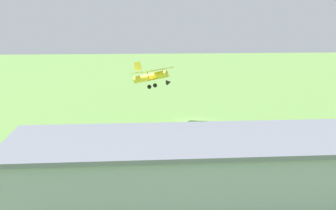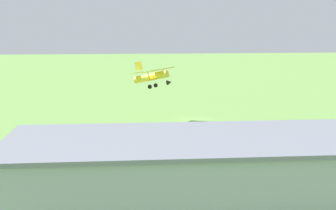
{
  "view_description": "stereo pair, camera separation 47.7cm",
  "coord_description": "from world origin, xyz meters",
  "px_view_note": "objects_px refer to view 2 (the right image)",
  "views": [
    {
      "loc": [
        13.33,
        73.8,
        14.49
      ],
      "look_at": [
        5.58,
        12.39,
        4.58
      ],
      "focal_mm": 51.63,
      "sensor_mm": 36.0,
      "label": 1
    },
    {
      "loc": [
        12.86,
        73.86,
        14.49
      ],
      "look_at": [
        5.58,
        12.39,
        4.58
      ],
      "focal_mm": 51.63,
      "sensor_mm": 36.0,
      "label": 2
    }
  ],
  "objects_px": {
    "car_red": "(15,160)",
    "person_walking_on_apron": "(316,142)",
    "person_watching_takeoff": "(66,150)",
    "person_by_parked_cars": "(84,149)",
    "hangar": "(224,170)",
    "person_beside_truck": "(322,147)",
    "biplane": "(153,76)"
  },
  "relations": [
    {
      "from": "hangar",
      "to": "person_beside_truck",
      "type": "relative_size",
      "value": 20.63
    },
    {
      "from": "person_beside_truck",
      "to": "person_walking_on_apron",
      "type": "height_order",
      "value": "person_beside_truck"
    },
    {
      "from": "biplane",
      "to": "person_beside_truck",
      "type": "xyz_separation_m",
      "value": [
        -17.87,
        20.43,
        -6.39
      ]
    },
    {
      "from": "biplane",
      "to": "person_walking_on_apron",
      "type": "height_order",
      "value": "biplane"
    },
    {
      "from": "hangar",
      "to": "person_walking_on_apron",
      "type": "xyz_separation_m",
      "value": [
        -15.22,
        -16.41,
        -2.02
      ]
    },
    {
      "from": "person_by_parked_cars",
      "to": "hangar",
      "type": "bearing_deg",
      "value": 126.92
    },
    {
      "from": "person_beside_truck",
      "to": "person_walking_on_apron",
      "type": "bearing_deg",
      "value": -96.03
    },
    {
      "from": "person_by_parked_cars",
      "to": "car_red",
      "type": "bearing_deg",
      "value": 28.81
    },
    {
      "from": "person_watching_takeoff",
      "to": "car_red",
      "type": "bearing_deg",
      "value": 36.28
    },
    {
      "from": "car_red",
      "to": "person_walking_on_apron",
      "type": "bearing_deg",
      "value": -173.88
    },
    {
      "from": "person_beside_truck",
      "to": "person_watching_takeoff",
      "type": "distance_m",
      "value": 29.47
    },
    {
      "from": "person_watching_takeoff",
      "to": "person_beside_truck",
      "type": "bearing_deg",
      "value": 175.7
    },
    {
      "from": "person_beside_truck",
      "to": "person_by_parked_cars",
      "type": "relative_size",
      "value": 0.99
    },
    {
      "from": "person_watching_takeoff",
      "to": "hangar",
      "type": "bearing_deg",
      "value": 131.48
    },
    {
      "from": "hangar",
      "to": "biplane",
      "type": "height_order",
      "value": "biplane"
    },
    {
      "from": "person_watching_takeoff",
      "to": "person_by_parked_cars",
      "type": "xyz_separation_m",
      "value": [
        -2.01,
        -0.21,
        0.01
      ]
    },
    {
      "from": "biplane",
      "to": "car_red",
      "type": "distance_m",
      "value": 28.03
    },
    {
      "from": "person_beside_truck",
      "to": "person_by_parked_cars",
      "type": "xyz_separation_m",
      "value": [
        27.38,
        -2.41,
        0.01
      ]
    },
    {
      "from": "hangar",
      "to": "person_beside_truck",
      "type": "height_order",
      "value": "hangar"
    },
    {
      "from": "biplane",
      "to": "hangar",
      "type": "bearing_deg",
      "value": 94.79
    },
    {
      "from": "biplane",
      "to": "person_walking_on_apron",
      "type": "relative_size",
      "value": 4.73
    },
    {
      "from": "car_red",
      "to": "hangar",
      "type": "bearing_deg",
      "value": 146.62
    },
    {
      "from": "person_walking_on_apron",
      "to": "person_by_parked_cars",
      "type": "bearing_deg",
      "value": -0.2
    },
    {
      "from": "hangar",
      "to": "car_red",
      "type": "bearing_deg",
      "value": -33.38
    },
    {
      "from": "person_walking_on_apron",
      "to": "car_red",
      "type": "bearing_deg",
      "value": 6.12
    },
    {
      "from": "car_red",
      "to": "person_watching_takeoff",
      "type": "height_order",
      "value": "person_watching_takeoff"
    },
    {
      "from": "car_red",
      "to": "person_by_parked_cars",
      "type": "xyz_separation_m",
      "value": [
        -6.9,
        -3.79,
        0.03
      ]
    },
    {
      "from": "hangar",
      "to": "person_walking_on_apron",
      "type": "height_order",
      "value": "hangar"
    },
    {
      "from": "person_beside_truck",
      "to": "person_watching_takeoff",
      "type": "bearing_deg",
      "value": -4.3
    },
    {
      "from": "hangar",
      "to": "person_walking_on_apron",
      "type": "bearing_deg",
      "value": -132.85
    },
    {
      "from": "hangar",
      "to": "person_by_parked_cars",
      "type": "relative_size",
      "value": 20.41
    },
    {
      "from": "car_red",
      "to": "person_watching_takeoff",
      "type": "distance_m",
      "value": 6.06
    }
  ]
}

